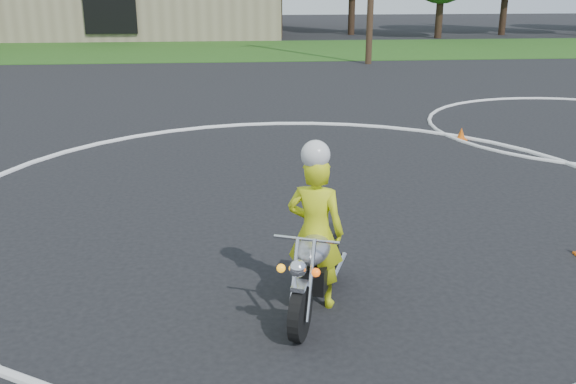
{
  "coord_description": "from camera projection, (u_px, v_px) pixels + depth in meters",
  "views": [
    {
      "loc": [
        -1.18,
        -7.49,
        3.69
      ],
      "look_at": [
        -0.48,
        0.17,
        1.1
      ],
      "focal_mm": 40.0,
      "sensor_mm": 36.0,
      "label": 1
    }
  ],
  "objects": [
    {
      "name": "ground",
      "position": [
        326.0,
        275.0,
        8.35
      ],
      "size": [
        120.0,
        120.0,
        0.0
      ],
      "primitive_type": "plane",
      "color": "black",
      "rests_on": "ground"
    },
    {
      "name": "grass_strip",
      "position": [
        251.0,
        50.0,
        33.83
      ],
      "size": [
        120.0,
        10.0,
        0.02
      ],
      "primitive_type": "cube",
      "color": "#1E4714",
      "rests_on": "ground"
    },
    {
      "name": "course_markings",
      "position": [
        403.0,
        173.0,
        12.64
      ],
      "size": [
        19.05,
        19.05,
        0.12
      ],
      "color": "silver",
      "rests_on": "ground"
    },
    {
      "name": "primary_motorcycle",
      "position": [
        316.0,
        268.0,
        7.34
      ],
      "size": [
        1.01,
        1.96,
        1.08
      ],
      "rotation": [
        0.0,
        0.0,
        -0.37
      ],
      "color": "black",
      "rests_on": "ground"
    },
    {
      "name": "rider_primary_grp",
      "position": [
        315.0,
        228.0,
        7.33
      ],
      "size": [
        0.77,
        0.64,
        2.0
      ],
      "rotation": [
        0.0,
        0.0,
        -0.37
      ],
      "color": "#D0DC17",
      "rests_on": "ground"
    }
  ]
}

